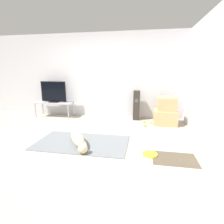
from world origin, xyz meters
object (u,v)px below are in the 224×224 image
at_px(tv, 53,92).
at_px(cardboard_box_lower, 165,117).
at_px(frisbee, 150,154).
at_px(floor_speaker, 137,105).
at_px(tennis_ball_near_speaker, 144,122).
at_px(tennis_ball_by_boxes, 151,123).
at_px(tennis_ball_loose_on_carpet, 145,126).
at_px(dog, 78,139).
at_px(cardboard_box_upper, 167,104).
at_px(tv_stand, 54,104).

bearing_deg(tv, cardboard_box_lower, -4.31).
height_order(frisbee, tv, tv).
xyz_separation_m(floor_speaker, tennis_ball_near_speaker, (0.24, -0.30, -0.40)).
distance_m(tv, tennis_ball_by_boxes, 3.14).
xyz_separation_m(frisbee, tennis_ball_near_speaker, (-0.12, 1.95, 0.02)).
bearing_deg(frisbee, tennis_ball_loose_on_carpet, 93.21).
distance_m(cardboard_box_lower, tennis_ball_by_boxes, 0.40).
distance_m(frisbee, floor_speaker, 2.31).
bearing_deg(tennis_ball_loose_on_carpet, floor_speaker, 111.94).
relative_size(floor_speaker, tennis_ball_loose_on_carpet, 13.26).
bearing_deg(floor_speaker, tv, -178.15).
distance_m(dog, tennis_ball_by_boxes, 2.25).
xyz_separation_m(dog, frisbee, (1.39, -0.15, -0.12)).
distance_m(cardboard_box_upper, tennis_ball_near_speaker, 0.79).
height_order(cardboard_box_lower, tennis_ball_loose_on_carpet, cardboard_box_lower).
xyz_separation_m(dog, tennis_ball_near_speaker, (1.27, 1.80, -0.10)).
height_order(frisbee, cardboard_box_upper, cardboard_box_upper).
relative_size(tv, tennis_ball_loose_on_carpet, 12.38).
xyz_separation_m(cardboard_box_upper, floor_speaker, (-0.82, 0.33, -0.13)).
xyz_separation_m(tv, tennis_ball_by_boxes, (3.04, -0.31, -0.75)).
relative_size(dog, floor_speaker, 1.18).
height_order(floor_speaker, tennis_ball_by_boxes, floor_speaker).
bearing_deg(dog, frisbee, -6.26).
distance_m(frisbee, tennis_ball_loose_on_carpet, 1.59).
bearing_deg(floor_speaker, frisbee, -81.01).
height_order(frisbee, floor_speaker, floor_speaker).
bearing_deg(tennis_ball_loose_on_carpet, frisbee, -86.79).
xyz_separation_m(frisbee, tv, (-2.95, 2.16, 0.77)).
bearing_deg(tennis_ball_by_boxes, tennis_ball_loose_on_carpet, -123.44).
relative_size(cardboard_box_upper, tennis_ball_near_speaker, 7.42).
bearing_deg(dog, tv_stand, 127.92).
height_order(frisbee, tennis_ball_loose_on_carpet, tennis_ball_loose_on_carpet).
bearing_deg(tv_stand, cardboard_box_upper, -4.07).
bearing_deg(cardboard_box_upper, floor_speaker, 158.04).
xyz_separation_m(tennis_ball_near_speaker, tennis_ball_loose_on_carpet, (0.03, -0.36, 0.00)).
distance_m(tv_stand, tennis_ball_loose_on_carpet, 2.94).
bearing_deg(tennis_ball_near_speaker, tv_stand, 175.77).
bearing_deg(tennis_ball_by_boxes, cardboard_box_lower, 8.93).
relative_size(frisbee, tv_stand, 0.22).
bearing_deg(cardboard_box_upper, tennis_ball_near_speaker, 176.72).
height_order(cardboard_box_lower, tennis_ball_near_speaker, cardboard_box_lower).
relative_size(frisbee, floor_speaker, 0.29).
relative_size(cardboard_box_upper, tennis_ball_by_boxes, 7.42).
relative_size(dog, cardboard_box_lower, 1.72).
height_order(floor_speaker, tennis_ball_loose_on_carpet, floor_speaker).
distance_m(dog, cardboard_box_lower, 2.54).
relative_size(dog, tv_stand, 0.88).
xyz_separation_m(cardboard_box_lower, tv_stand, (-3.39, 0.25, 0.22)).
relative_size(tennis_ball_by_boxes, tennis_ball_near_speaker, 1.00).
bearing_deg(dog, tennis_ball_near_speaker, 54.70).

